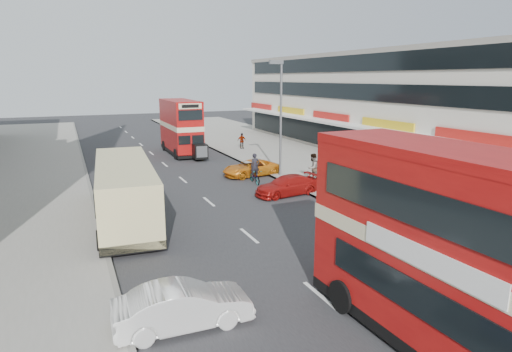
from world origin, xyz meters
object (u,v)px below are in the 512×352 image
bus_main (450,252)px  bus_second (181,127)px  coach (125,189)px  pedestrian_near (313,168)px  car_right_b (251,168)px  street_lamp (280,110)px  car_left_front (183,306)px  car_right_a (287,186)px  cyclist (255,173)px  pedestrian_far (242,141)px

bus_main → bus_second: size_ratio=1.07×
coach → pedestrian_near: coach is taller
bus_second → car_right_b: (2.25, -11.35, -1.95)m
street_lamp → car_left_front: street_lamp is taller
car_left_front → pedestrian_near: size_ratio=1.99×
bus_second → car_right_a: size_ratio=2.14×
bus_main → car_left_front: bearing=-33.8°
coach → pedestrian_near: size_ratio=5.26×
bus_main → car_right_b: bus_main is taller
street_lamp → cyclist: bearing=-157.9°
street_lamp → car_right_a: (-1.72, -4.48, -4.19)m
bus_main → car_right_a: 15.73m
street_lamp → car_left_front: (-11.07, -16.00, -4.14)m
car_left_front → cyclist: 17.44m
street_lamp → pedestrian_near: bearing=-68.2°
pedestrian_far → bus_main: bearing=-96.2°
bus_main → pedestrian_near: (6.22, 16.94, -1.57)m
bus_second → coach: bearing=68.5°
street_lamp → bus_second: bearing=107.3°
car_left_front → pedestrian_far: (13.10, 28.28, 0.27)m
coach → car_right_b: bearing=39.1°
bus_second → car_right_b: bus_second is taller
bus_main → pedestrian_near: bus_main is taller
bus_main → bus_second: (1.20, 32.27, -0.17)m
bus_main → pedestrian_far: 32.81m
cyclist → pedestrian_near: bearing=-24.2°
bus_second → street_lamp: bearing=108.1°
street_lamp → car_right_b: 4.69m
bus_main → cyclist: bus_main is taller
car_right_b → cyclist: size_ratio=2.06×
car_left_front → car_right_a: size_ratio=0.96×
pedestrian_near → coach: bearing=-12.9°
bus_main → cyclist: 19.09m
car_left_front → pedestrian_near: 17.99m
pedestrian_far → cyclist: bearing=-101.7°
car_right_b → pedestrian_near: size_ratio=2.13×
bus_main → bus_second: bearing=-94.1°
car_right_a → street_lamp: bearing=152.4°
bus_main → car_left_front: size_ratio=2.39×
street_lamp → car_right_a: size_ratio=1.98×
bus_second → car_right_a: (2.20, -17.06, -1.94)m
coach → cyclist: size_ratio=5.09×
coach → car_right_b: 11.73m
car_right_a → cyclist: bearing=-177.6°
car_right_b → pedestrian_far: pedestrian_far is taller
bus_main → car_right_b: bearing=-101.3°
car_right_b → pedestrian_far: (3.71, 11.05, 0.33)m
pedestrian_far → street_lamp: bearing=-93.0°
car_right_a → bus_second: bearing=-179.3°
bus_second → pedestrian_near: 16.20m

